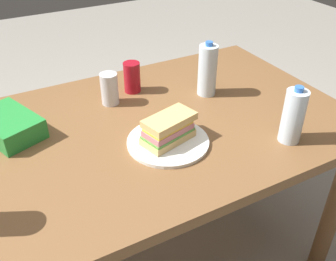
{
  "coord_description": "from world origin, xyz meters",
  "views": [
    {
      "loc": [
        -0.38,
        -1.02,
        1.49
      ],
      "look_at": [
        0.09,
        -0.13,
        0.8
      ],
      "focal_mm": 40.75,
      "sensor_mm": 36.0,
      "label": 1
    }
  ],
  "objects": [
    {
      "name": "water_bottle_spare",
      "position": [
        0.39,
        0.09,
        0.86
      ],
      "size": [
        0.07,
        0.07,
        0.22
      ],
      "color": "silver",
      "rests_on": "dining_table"
    },
    {
      "name": "chip_bag",
      "position": [
        -0.35,
        0.17,
        0.79
      ],
      "size": [
        0.22,
        0.27,
        0.07
      ],
      "primitive_type": "cube",
      "rotation": [
        0.0,
        0.0,
        1.93
      ],
      "color": "#268C38",
      "rests_on": "dining_table"
    },
    {
      "name": "sandwich",
      "position": [
        0.1,
        -0.13,
        0.81
      ],
      "size": [
        0.2,
        0.14,
        0.08
      ],
      "color": "#DBB26B",
      "rests_on": "paper_plate"
    },
    {
      "name": "soda_can_silver",
      "position": [
        0.03,
        0.2,
        0.82
      ],
      "size": [
        0.07,
        0.07,
        0.12
      ],
      "primitive_type": "cylinder",
      "color": "silver",
      "rests_on": "dining_table"
    },
    {
      "name": "water_bottle_tall",
      "position": [
        0.45,
        -0.3,
        0.85
      ],
      "size": [
        0.07,
        0.07,
        0.2
      ],
      "color": "silver",
      "rests_on": "dining_table"
    },
    {
      "name": "dining_table",
      "position": [
        0.0,
        0.0,
        0.66
      ],
      "size": [
        1.62,
        0.9,
        0.75
      ],
      "color": "brown",
      "rests_on": "ground_plane"
    },
    {
      "name": "soda_can_red",
      "position": [
        0.14,
        0.25,
        0.82
      ],
      "size": [
        0.07,
        0.07,
        0.12
      ],
      "primitive_type": "cylinder",
      "color": "maroon",
      "rests_on": "dining_table"
    },
    {
      "name": "paper_plate",
      "position": [
        0.09,
        -0.13,
        0.76
      ],
      "size": [
        0.27,
        0.27,
        0.01
      ],
      "primitive_type": "cylinder",
      "color": "white",
      "rests_on": "dining_table"
    }
  ]
}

